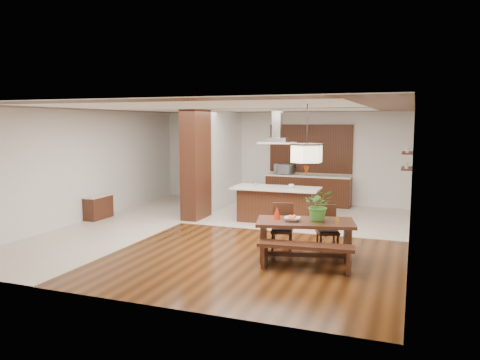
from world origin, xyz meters
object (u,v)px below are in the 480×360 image
at_px(microwave, 284,169).
at_px(dining_table, 305,231).
at_px(dining_chair_right, 328,229).
at_px(pendant_lantern, 307,140).
at_px(foliage_plant, 319,205).
at_px(dining_bench, 306,257).
at_px(dining_chair_left, 282,228).
at_px(island_cup, 291,186).
at_px(hallway_console, 98,207).
at_px(fruit_bowl, 292,219).
at_px(kitchen_island, 276,204).
at_px(range_hood, 277,126).

bearing_deg(microwave, dining_table, -56.56).
relative_size(dining_chair_right, pendant_lantern, 0.71).
bearing_deg(microwave, foliage_plant, -54.23).
height_order(dining_bench, dining_chair_right, dining_chair_right).
distance_m(dining_chair_left, foliage_plant, 1.04).
height_order(island_cup, microwave, microwave).
relative_size(dining_bench, dining_chair_left, 1.76).
distance_m(hallway_console, fruit_bowl, 6.08).
bearing_deg(dining_bench, dining_table, 103.49).
height_order(fruit_bowl, microwave, microwave).
xyz_separation_m(dining_chair_right, kitchen_island, (-1.74, 2.40, 0.00)).
distance_m(dining_bench, fruit_bowl, 0.85).
bearing_deg(kitchen_island, microwave, 99.62).
xyz_separation_m(dining_bench, fruit_bowl, (-0.38, 0.52, 0.55)).
height_order(dining_chair_right, foliage_plant, foliage_plant).
relative_size(dining_chair_right, fruit_bowl, 3.16).
xyz_separation_m(dining_table, island_cup, (-1.02, 2.98, 0.42)).
bearing_deg(dining_chair_right, microwave, 91.64).
distance_m(dining_chair_left, range_hood, 3.40).
distance_m(range_hood, island_cup, 1.55).
bearing_deg(dining_chair_right, dining_chair_left, 171.27).
distance_m(dining_chair_right, microwave, 5.63).
bearing_deg(island_cup, range_hood, 170.86).
bearing_deg(dining_chair_left, island_cup, 89.46).
bearing_deg(dining_chair_right, fruit_bowl, -147.86).
bearing_deg(foliage_plant, kitchen_island, 119.35).
xyz_separation_m(hallway_console, microwave, (4.04, 3.99, 0.79)).
bearing_deg(dining_table, dining_chair_right, 64.20).
bearing_deg(dining_chair_left, pendant_lantern, -48.02).
relative_size(kitchen_island, microwave, 3.95).
distance_m(kitchen_island, microwave, 2.84).
xyz_separation_m(dining_chair_left, foliage_plant, (0.80, -0.34, 0.57)).
xyz_separation_m(kitchen_island, microwave, (-0.52, 2.71, 0.64)).
relative_size(hallway_console, dining_chair_left, 0.93).
distance_m(hallway_console, range_hood, 5.20).
bearing_deg(foliage_plant, range_hood, 119.32).
relative_size(fruit_bowl, kitchen_island, 0.13).
relative_size(hallway_console, pendant_lantern, 0.67).
relative_size(dining_table, foliage_plant, 3.31).
xyz_separation_m(dining_chair_left, dining_chair_right, (0.87, 0.21, -0.01)).
xyz_separation_m(hallway_console, dining_bench, (6.14, -2.39, -0.08)).
xyz_separation_m(hallway_console, range_hood, (4.56, 1.28, 2.15)).
distance_m(dining_table, dining_chair_right, 0.71).
xyz_separation_m(dining_table, dining_chair_right, (0.31, 0.64, -0.08)).
relative_size(dining_bench, island_cup, 12.81).
bearing_deg(dining_chair_right, island_cup, 97.47).
xyz_separation_m(fruit_bowl, kitchen_island, (-1.20, 3.14, -0.31)).
bearing_deg(dining_bench, microwave, 108.25).
xyz_separation_m(pendant_lantern, kitchen_island, (-1.43, 3.04, -1.78)).
xyz_separation_m(foliage_plant, fruit_bowl, (-0.46, -0.19, -0.26)).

